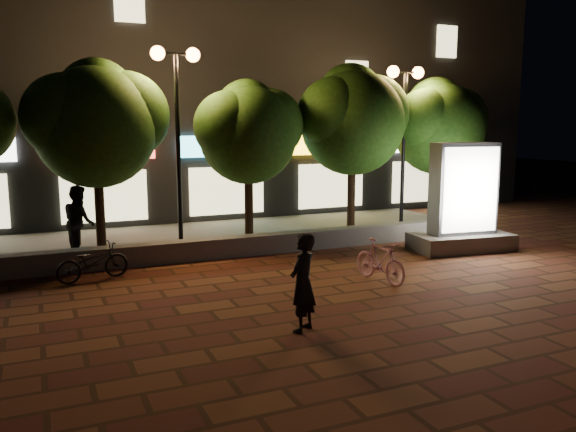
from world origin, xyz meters
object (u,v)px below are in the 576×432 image
tree_left (97,119)px  street_lamp_left (177,96)px  street_lamp_right (405,105)px  tree_mid (249,128)px  scooter_parked (93,262)px  tree_right (353,116)px  pedestrian (79,221)px  scooter_pink (380,261)px  rider (303,283)px  ad_kiosk (463,207)px  tree_far_right (440,123)px

tree_left → street_lamp_left: street_lamp_left is taller
street_lamp_left → street_lamp_right: bearing=0.0°
tree_mid → scooter_parked: tree_mid is taller
street_lamp_left → scooter_parked: street_lamp_left is taller
tree_left → scooter_parked: bearing=-101.2°
street_lamp_left → scooter_parked: (-2.43, -2.20, -3.62)m
tree_right → pedestrian: tree_right is taller
street_lamp_right → scooter_pink: bearing=-129.0°
street_lamp_right → rider: 9.95m
ad_kiosk → rider: ad_kiosk is taller
tree_right → ad_kiosk: bearing=-64.6°
street_lamp_right → scooter_parked: (-9.43, -2.20, -3.49)m
tree_right → street_lamp_right: (1.64, -0.26, 0.33)m
tree_left → pedestrian: 2.57m
tree_mid → pedestrian: bearing=-175.3°
street_lamp_right → ad_kiosk: size_ratio=1.74×
pedestrian → scooter_parked: bearing=172.2°
tree_right → tree_far_right: size_ratio=1.06×
tree_right → street_lamp_left: street_lamp_left is taller
tree_far_right → street_lamp_left: size_ratio=0.92×
street_lamp_left → street_lamp_right: size_ratio=1.04×
ad_kiosk → tree_mid: bearing=146.4°
tree_mid → rider: size_ratio=2.79×
scooter_pink → rider: rider is taller
scooter_pink → pedestrian: pedestrian is taller
tree_right → tree_mid: bearing=-180.0°
street_lamp_left → scooter_pink: size_ratio=3.44×
tree_left → tree_far_right: (10.50, -0.00, -0.08)m
street_lamp_right → street_lamp_left: bearing=180.0°
street_lamp_right → ad_kiosk: 4.02m
scooter_parked → street_lamp_left: bearing=-62.6°
scooter_parked → street_lamp_right: bearing=-91.5°
street_lamp_right → scooter_pink: street_lamp_right is taller
tree_right → ad_kiosk: 4.29m
tree_mid → tree_right: size_ratio=0.89×
street_lamp_right → scooter_pink: (-3.85, -4.76, -3.44)m
rider → scooter_parked: size_ratio=1.04×
street_lamp_left → ad_kiosk: bearing=-23.2°
tree_right → pedestrian: (-7.88, -0.38, -2.59)m
tree_far_right → pedestrian: (-11.08, -0.38, -2.39)m
ad_kiosk → street_lamp_right: bearing=87.6°
tree_left → rider: 7.86m
tree_left → rider: (2.33, -7.03, -2.64)m
scooter_pink → pedestrian: 7.36m
street_lamp_left → rider: street_lamp_left is taller
street_lamp_right → rider: street_lamp_right is taller
tree_right → street_lamp_right: size_ratio=1.02×
tree_left → tree_right: tree_right is taller
tree_right → scooter_pink: (-2.21, -5.02, -3.11)m
tree_right → street_lamp_left: size_ratio=0.98×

